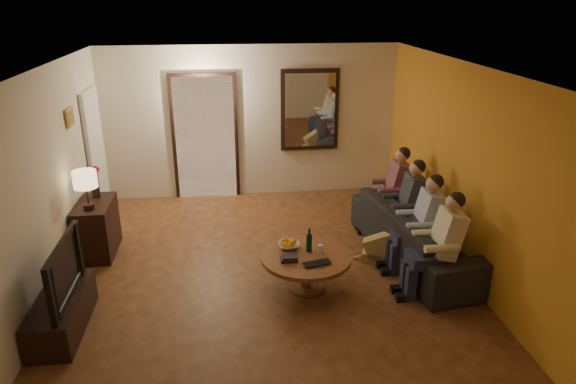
{
  "coord_description": "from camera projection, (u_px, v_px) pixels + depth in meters",
  "views": [
    {
      "loc": [
        -0.42,
        -5.63,
        3.37
      ],
      "look_at": [
        0.3,
        0.3,
        1.05
      ],
      "focal_mm": 32.0,
      "sensor_mm": 36.0,
      "label": 1
    }
  ],
  "objects": [
    {
      "name": "floor",
      "position": [
        267.0,
        279.0,
        6.48
      ],
      "size": [
        5.0,
        6.0,
        0.01
      ],
      "primitive_type": "cube",
      "color": "#462C13",
      "rests_on": "ground"
    },
    {
      "name": "ceiling",
      "position": [
        264.0,
        70.0,
        5.54
      ],
      "size": [
        5.0,
        6.0,
        0.01
      ],
      "primitive_type": "cube",
      "color": "white",
      "rests_on": "back_wall"
    },
    {
      "name": "back_wall",
      "position": [
        252.0,
        123.0,
        8.79
      ],
      "size": [
        5.0,
        0.02,
        2.6
      ],
      "primitive_type": "cube",
      "color": "beige",
      "rests_on": "floor"
    },
    {
      "name": "front_wall",
      "position": [
        304.0,
        345.0,
        3.24
      ],
      "size": [
        5.0,
        0.02,
        2.6
      ],
      "primitive_type": "cube",
      "color": "beige",
      "rests_on": "floor"
    },
    {
      "name": "left_wall",
      "position": [
        43.0,
        192.0,
        5.73
      ],
      "size": [
        0.02,
        6.0,
        2.6
      ],
      "primitive_type": "cube",
      "color": "beige",
      "rests_on": "floor"
    },
    {
      "name": "right_wall",
      "position": [
        469.0,
        174.0,
        6.29
      ],
      "size": [
        0.02,
        6.0,
        2.6
      ],
      "primitive_type": "cube",
      "color": "beige",
      "rests_on": "floor"
    },
    {
      "name": "orange_accent",
      "position": [
        468.0,
        174.0,
        6.29
      ],
      "size": [
        0.01,
        6.0,
        2.6
      ],
      "primitive_type": "cube",
      "color": "gold",
      "rests_on": "right_wall"
    },
    {
      "name": "kitchen_doorway",
      "position": [
        205.0,
        139.0,
        8.77
      ],
      "size": [
        1.0,
        0.06,
        2.1
      ],
      "primitive_type": "cube",
      "color": "#FFE0A5",
      "rests_on": "floor"
    },
    {
      "name": "door_trim",
      "position": [
        205.0,
        139.0,
        8.76
      ],
      "size": [
        1.12,
        0.04,
        2.22
      ],
      "primitive_type": "cube",
      "color": "black",
      "rests_on": "floor"
    },
    {
      "name": "fridge_glimpse",
      "position": [
        220.0,
        146.0,
        8.86
      ],
      "size": [
        0.45,
        0.03,
        1.7
      ],
      "primitive_type": "cube",
      "color": "silver",
      "rests_on": "floor"
    },
    {
      "name": "mirror_frame",
      "position": [
        310.0,
        110.0,
        8.79
      ],
      "size": [
        1.0,
        0.05,
        1.4
      ],
      "primitive_type": "cube",
      "color": "black",
      "rests_on": "back_wall"
    },
    {
      "name": "mirror_glass",
      "position": [
        310.0,
        110.0,
        8.76
      ],
      "size": [
        0.86,
        0.02,
        1.26
      ],
      "primitive_type": "cube",
      "color": "white",
      "rests_on": "back_wall"
    },
    {
      "name": "white_door",
      "position": [
        96.0,
        155.0,
        7.96
      ],
      "size": [
        0.06,
        0.85,
        2.04
      ],
      "primitive_type": "cube",
      "color": "white",
      "rests_on": "floor"
    },
    {
      "name": "framed_art",
      "position": [
        70.0,
        117.0,
        6.74
      ],
      "size": [
        0.03,
        0.28,
        0.24
      ],
      "primitive_type": "cube",
      "color": "#B28C33",
      "rests_on": "left_wall"
    },
    {
      "name": "art_canvas",
      "position": [
        71.0,
        117.0,
        6.74
      ],
      "size": [
        0.01,
        0.22,
        0.18
      ],
      "primitive_type": "cube",
      "color": "brown",
      "rests_on": "left_wall"
    },
    {
      "name": "dresser",
      "position": [
        97.0,
        228.0,
        7.01
      ],
      "size": [
        0.45,
        0.84,
        0.74
      ],
      "primitive_type": "cube",
      "color": "black",
      "rests_on": "floor"
    },
    {
      "name": "table_lamp",
      "position": [
        86.0,
        190.0,
        6.57
      ],
      "size": [
        0.3,
        0.3,
        0.54
      ],
      "primitive_type": null,
      "color": "beige",
      "rests_on": "dresser"
    },
    {
      "name": "flower_vase",
      "position": [
        95.0,
        182.0,
        7.0
      ],
      "size": [
        0.14,
        0.14,
        0.44
      ],
      "primitive_type": null,
      "color": "#AA1D12",
      "rests_on": "dresser"
    },
    {
      "name": "tv_stand",
      "position": [
        62.0,
        313.0,
        5.45
      ],
      "size": [
        0.45,
        1.17,
        0.39
      ],
      "primitive_type": "cube",
      "color": "black",
      "rests_on": "floor"
    },
    {
      "name": "tv",
      "position": [
        54.0,
        271.0,
        5.26
      ],
      "size": [
        1.11,
        0.15,
        0.64
      ],
      "primitive_type": "imported",
      "rotation": [
        0.0,
        0.0,
        1.57
      ],
      "color": "black",
      "rests_on": "tv_stand"
    },
    {
      "name": "sofa",
      "position": [
        419.0,
        233.0,
        6.88
      ],
      "size": [
        2.6,
        1.31,
        0.73
      ],
      "primitive_type": "imported",
      "rotation": [
        0.0,
        0.0,
        1.71
      ],
      "color": "black",
      "rests_on": "floor"
    },
    {
      "name": "person_a",
      "position": [
        441.0,
        249.0,
        5.95
      ],
      "size": [
        0.6,
        0.4,
        1.2
      ],
      "primitive_type": null,
      "color": "tan",
      "rests_on": "sofa"
    },
    {
      "name": "person_b",
      "position": [
        422.0,
        227.0,
        6.5
      ],
      "size": [
        0.6,
        0.4,
        1.2
      ],
      "primitive_type": null,
      "color": "tan",
      "rests_on": "sofa"
    },
    {
      "name": "person_c",
      "position": [
        406.0,
        209.0,
        7.06
      ],
      "size": [
        0.6,
        0.4,
        1.2
      ],
      "primitive_type": null,
      "color": "tan",
      "rests_on": "sofa"
    },
    {
      "name": "person_d",
      "position": [
        393.0,
        193.0,
        7.61
      ],
      "size": [
        0.6,
        0.4,
        1.2
      ],
      "primitive_type": null,
      "color": "tan",
      "rests_on": "sofa"
    },
    {
      "name": "dog",
      "position": [
        382.0,
        244.0,
        6.78
      ],
      "size": [
        0.61,
        0.42,
        0.56
      ],
      "primitive_type": null,
      "rotation": [
        0.0,
        0.0,
        -0.37
      ],
      "color": "#9B7D47",
      "rests_on": "floor"
    },
    {
      "name": "coffee_table",
      "position": [
        306.0,
        272.0,
        6.2
      ],
      "size": [
        1.11,
        1.11,
        0.45
      ],
      "primitive_type": "cylinder",
      "rotation": [
        0.0,
        0.0,
        0.02
      ],
      "color": "brown",
      "rests_on": "floor"
    },
    {
      "name": "bowl",
      "position": [
        289.0,
        245.0,
        6.29
      ],
      "size": [
        0.26,
        0.26,
        0.06
      ],
      "primitive_type": "imported",
      "color": "white",
      "rests_on": "coffee_table"
    },
    {
      "name": "oranges",
      "position": [
        289.0,
        240.0,
        6.27
      ],
      "size": [
        0.2,
        0.2,
        0.08
      ],
      "primitive_type": null,
      "color": "orange",
      "rests_on": "bowl"
    },
    {
      "name": "wine_bottle",
      "position": [
        309.0,
        240.0,
        6.16
      ],
      "size": [
        0.07,
        0.07,
        0.31
      ],
      "primitive_type": null,
      "color": "black",
      "rests_on": "coffee_table"
    },
    {
      "name": "wine_glass",
      "position": [
        320.0,
        249.0,
        6.17
      ],
      "size": [
        0.06,
        0.06,
        0.1
      ],
      "primitive_type": "cylinder",
      "color": "silver",
      "rests_on": "coffee_table"
    },
    {
      "name": "book_stack",
      "position": [
        289.0,
        258.0,
        5.99
      ],
      "size": [
        0.2,
        0.15,
        0.07
      ],
      "primitive_type": null,
      "color": "black",
      "rests_on": "coffee_table"
    },
    {
      "name": "laptop",
      "position": [
        319.0,
        265.0,
        5.87
      ],
      "size": [
        0.37,
        0.28,
        0.03
      ],
      "primitive_type": "imported",
      "rotation": [
        0.0,
        0.0,
        0.23
      ],
      "color": "black",
      "rests_on": "coffee_table"
    }
  ]
}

